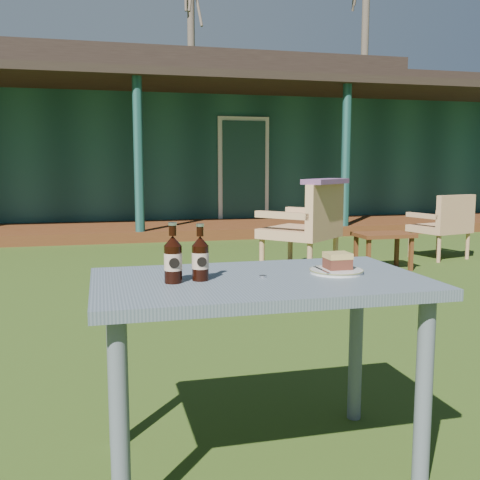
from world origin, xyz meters
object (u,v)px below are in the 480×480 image
object	(u,v)px
cake_slice	(338,261)
side_table	(384,238)
armchair_right	(445,223)
plate	(336,271)
cola_bottle_far	(173,259)
cola_bottle_near	(200,258)
cafe_table	(260,305)
armchair_left	(308,224)

from	to	relation	value
cake_slice	side_table	size ratio (longest dim) A/B	0.15
armchair_right	cake_slice	bearing A→B (deg)	-128.41
armchair_right	side_table	bearing A→B (deg)	-156.89
plate	cola_bottle_far	distance (m)	0.63
cola_bottle_near	armchair_right	xyz separation A→B (m)	(3.68, 3.99, -0.36)
armchair_right	plate	bearing A→B (deg)	-128.40
cafe_table	cake_slice	bearing A→B (deg)	5.56
cafe_table	armchair_left	bearing A→B (deg)	66.49
cake_slice	cola_bottle_near	xyz separation A→B (m)	(-0.54, -0.02, 0.04)
cafe_table	cake_slice	size ratio (longest dim) A/B	13.04
armchair_right	side_table	distance (m)	1.14
plate	armchair_right	xyz separation A→B (m)	(3.15, 3.98, -0.29)
cake_slice	armchair_right	world-z (taller)	cake_slice
plate	cola_bottle_far	size ratio (longest dim) A/B	0.96
armchair_left	cola_bottle_far	bearing A→B (deg)	-117.73
cafe_table	cola_bottle_near	xyz separation A→B (m)	(-0.22, 0.01, 0.18)
cafe_table	cola_bottle_far	bearing A→B (deg)	-177.88
armchair_left	plate	bearing A→B (deg)	-109.15
plate	armchair_left	distance (m)	3.62
cola_bottle_near	side_table	xyz separation A→B (m)	(2.63, 3.54, -0.46)
cake_slice	armchair_right	distance (m)	5.07
cafe_table	armchair_right	size ratio (longest dim) A/B	1.53
cafe_table	armchair_left	xyz separation A→B (m)	(1.49, 3.43, -0.09)
plate	cola_bottle_far	world-z (taller)	cola_bottle_far
cola_bottle_near	cola_bottle_far	bearing A→B (deg)	-169.69
armchair_right	cafe_table	bearing A→B (deg)	-130.90
cake_slice	cola_bottle_near	distance (m)	0.54
cola_bottle_near	armchair_left	distance (m)	3.84
cafe_table	cola_bottle_near	distance (m)	0.28
plate	cake_slice	bearing A→B (deg)	53.47
cafe_table	side_table	bearing A→B (deg)	55.76
cake_slice	armchair_left	bearing A→B (deg)	70.93
armchair_left	side_table	size ratio (longest dim) A/B	1.60
armchair_left	side_table	bearing A→B (deg)	7.03
plate	side_table	bearing A→B (deg)	59.17
plate	side_table	world-z (taller)	plate
plate	side_table	xyz separation A→B (m)	(2.11, 3.53, -0.39)
cafe_table	cake_slice	world-z (taller)	cake_slice
cafe_table	armchair_left	distance (m)	3.75
side_table	armchair_right	bearing A→B (deg)	23.11
armchair_right	side_table	world-z (taller)	armchair_right
plate	cola_bottle_near	distance (m)	0.53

